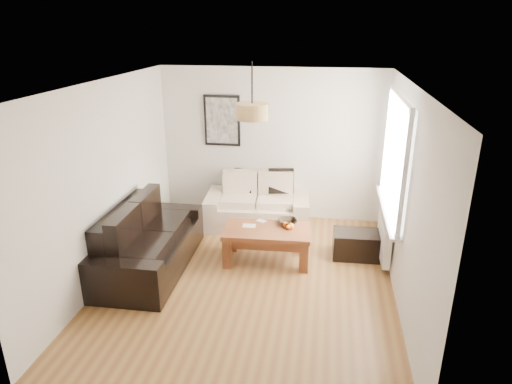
% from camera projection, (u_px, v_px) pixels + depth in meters
% --- Properties ---
extents(floor, '(4.50, 4.50, 0.00)m').
position_uv_depth(floor, '(249.00, 280.00, 6.08)').
color(floor, brown).
rests_on(floor, ground).
extents(ceiling, '(3.80, 4.50, 0.00)m').
position_uv_depth(ceiling, '(248.00, 84.00, 5.17)').
color(ceiling, white).
rests_on(ceiling, floor).
extents(wall_back, '(3.80, 0.04, 2.60)m').
position_uv_depth(wall_back, '(271.00, 145.00, 7.70)').
color(wall_back, silver).
rests_on(wall_back, floor).
extents(wall_front, '(3.80, 0.04, 2.60)m').
position_uv_depth(wall_front, '(198.00, 288.00, 3.55)').
color(wall_front, silver).
rests_on(wall_front, floor).
extents(wall_left, '(0.04, 4.50, 2.60)m').
position_uv_depth(wall_left, '(106.00, 182.00, 5.91)').
color(wall_left, silver).
rests_on(wall_left, floor).
extents(wall_right, '(0.04, 4.50, 2.60)m').
position_uv_depth(wall_right, '(406.00, 199.00, 5.34)').
color(wall_right, silver).
rests_on(wall_right, floor).
extents(window_bay, '(0.14, 1.90, 1.60)m').
position_uv_depth(window_bay, '(396.00, 156.00, 5.98)').
color(window_bay, white).
rests_on(window_bay, wall_right).
extents(radiator, '(0.10, 0.90, 0.52)m').
position_uv_depth(radiator, '(384.00, 238.00, 6.41)').
color(radiator, white).
rests_on(radiator, wall_right).
extents(poster, '(0.62, 0.04, 0.87)m').
position_uv_depth(poster, '(222.00, 121.00, 7.66)').
color(poster, black).
rests_on(poster, wall_back).
extents(pendant_shade, '(0.40, 0.40, 0.20)m').
position_uv_depth(pendant_shade, '(252.00, 111.00, 5.58)').
color(pendant_shade, tan).
rests_on(pendant_shade, ceiling).
extents(loveseat_cream, '(1.79, 1.07, 0.85)m').
position_uv_depth(loveseat_cream, '(257.00, 202.00, 7.60)').
color(loveseat_cream, '#C3B29D').
rests_on(loveseat_cream, floor).
extents(sofa_leather, '(1.03, 2.06, 0.89)m').
position_uv_depth(sofa_leather, '(149.00, 239.00, 6.25)').
color(sofa_leather, black).
rests_on(sofa_leather, floor).
extents(coffee_table, '(1.26, 0.73, 0.50)m').
position_uv_depth(coffee_table, '(267.00, 245.00, 6.50)').
color(coffee_table, brown).
rests_on(coffee_table, floor).
extents(ottoman, '(0.70, 0.46, 0.39)m').
position_uv_depth(ottoman, '(356.00, 245.00, 6.63)').
color(ottoman, black).
rests_on(ottoman, floor).
extents(cushion_left, '(0.39, 0.24, 0.38)m').
position_uv_depth(cushion_left, '(244.00, 180.00, 7.73)').
color(cushion_left, black).
rests_on(cushion_left, loveseat_cream).
extents(cushion_right, '(0.44, 0.20, 0.43)m').
position_uv_depth(cushion_right, '(281.00, 181.00, 7.63)').
color(cushion_right, black).
rests_on(cushion_right, loveseat_cream).
extents(fruit_bowl, '(0.35, 0.35, 0.07)m').
position_uv_depth(fruit_bowl, '(288.00, 222.00, 6.57)').
color(fruit_bowl, black).
rests_on(fruit_bowl, coffee_table).
extents(orange_a, '(0.07, 0.07, 0.06)m').
position_uv_depth(orange_a, '(289.00, 227.00, 6.39)').
color(orange_a, orange).
rests_on(orange_a, fruit_bowl).
extents(orange_b, '(0.12, 0.12, 0.09)m').
position_uv_depth(orange_b, '(291.00, 226.00, 6.41)').
color(orange_b, '#DA5612').
rests_on(orange_b, fruit_bowl).
extents(orange_c, '(0.08, 0.08, 0.07)m').
position_uv_depth(orange_c, '(285.00, 224.00, 6.48)').
color(orange_c, '#DA5512').
rests_on(orange_c, fruit_bowl).
extents(papers, '(0.19, 0.14, 0.01)m').
position_uv_depth(papers, '(249.00, 226.00, 6.51)').
color(papers, silver).
rests_on(papers, coffee_table).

